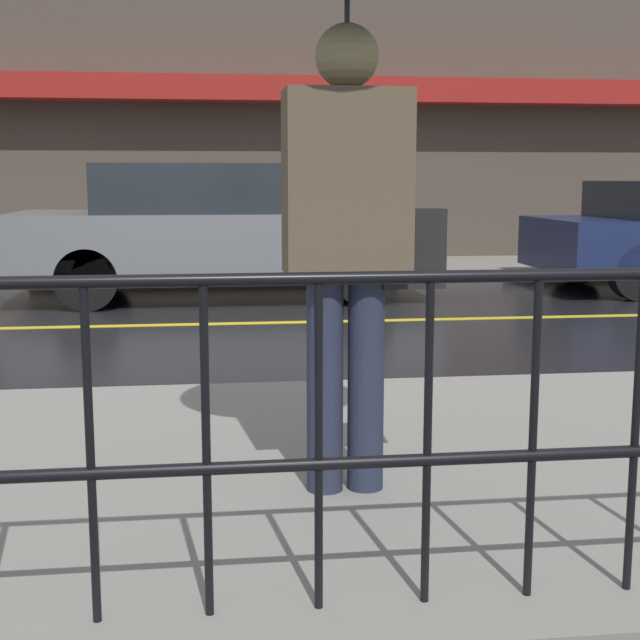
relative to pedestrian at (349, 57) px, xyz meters
The scene contains 8 objects.
ground_plane 5.29m from the pedestrian, 96.23° to the left, with size 80.00×80.00×0.00m, color black.
sidewalk_near 1.83m from the pedestrian, 148.34° to the left, with size 28.00×3.08×0.15m.
sidewalk_far 9.21m from the pedestrian, 93.42° to the left, with size 28.00×2.02×0.15m.
lane_marking 5.29m from the pedestrian, 96.23° to the left, with size 25.20×0.12×0.01m.
building_storefront 10.25m from the pedestrian, 93.04° to the left, with size 28.00×0.85×5.90m.
railing_foreground 1.52m from the pedestrian, 119.41° to the right, with size 12.00×0.04×0.96m.
pedestrian is the anchor object (origin of this frame).
car_grey 6.88m from the pedestrian, 92.98° to the left, with size 4.64×1.83×1.50m.
Camera 1 is at (0.01, -8.26, 1.36)m, focal length 50.00 mm.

